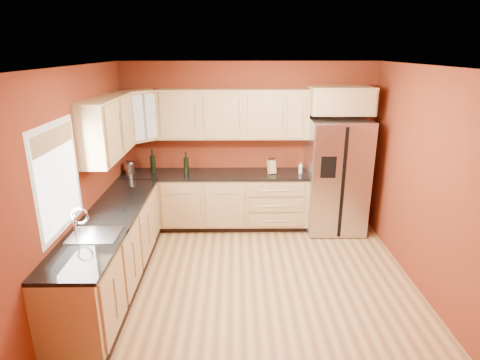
# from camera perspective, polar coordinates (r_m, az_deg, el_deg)

# --- Properties ---
(floor) EXTENTS (4.00, 4.00, 0.00)m
(floor) POSITION_cam_1_polar(r_m,az_deg,el_deg) (5.13, 1.90, -14.58)
(floor) COLOR #936038
(floor) RESTS_ON ground
(ceiling) EXTENTS (4.00, 4.00, 0.00)m
(ceiling) POSITION_cam_1_polar(r_m,az_deg,el_deg) (4.32, 2.27, 15.84)
(ceiling) COLOR silver
(ceiling) RESTS_ON wall_back
(wall_back) EXTENTS (4.00, 0.04, 2.60)m
(wall_back) POSITION_cam_1_polar(r_m,az_deg,el_deg) (6.48, 1.26, 5.02)
(wall_back) COLOR maroon
(wall_back) RESTS_ON floor
(wall_front) EXTENTS (4.00, 0.04, 2.60)m
(wall_front) POSITION_cam_1_polar(r_m,az_deg,el_deg) (2.75, 4.02, -14.32)
(wall_front) COLOR maroon
(wall_front) RESTS_ON floor
(wall_left) EXTENTS (0.04, 4.00, 2.60)m
(wall_left) POSITION_cam_1_polar(r_m,az_deg,el_deg) (4.89, -22.03, -0.74)
(wall_left) COLOR maroon
(wall_left) RESTS_ON floor
(wall_right) EXTENTS (0.04, 4.00, 2.60)m
(wall_right) POSITION_cam_1_polar(r_m,az_deg,el_deg) (5.06, 25.30, -0.56)
(wall_right) COLOR maroon
(wall_right) RESTS_ON floor
(base_cabinets_back) EXTENTS (2.90, 0.60, 0.88)m
(base_cabinets_back) POSITION_cam_1_polar(r_m,az_deg,el_deg) (6.46, -3.60, -3.07)
(base_cabinets_back) COLOR #A3844F
(base_cabinets_back) RESTS_ON floor
(base_cabinets_left) EXTENTS (0.60, 2.80, 0.88)m
(base_cabinets_left) POSITION_cam_1_polar(r_m,az_deg,el_deg) (5.12, -17.72, -9.89)
(base_cabinets_left) COLOR #A3844F
(base_cabinets_left) RESTS_ON floor
(countertop_back) EXTENTS (2.90, 0.62, 0.04)m
(countertop_back) POSITION_cam_1_polar(r_m,az_deg,el_deg) (6.30, -3.69, 0.81)
(countertop_back) COLOR black
(countertop_back) RESTS_ON base_cabinets_back
(countertop_left) EXTENTS (0.62, 2.80, 0.04)m
(countertop_left) POSITION_cam_1_polar(r_m,az_deg,el_deg) (4.93, -18.11, -5.15)
(countertop_left) COLOR black
(countertop_left) RESTS_ON base_cabinets_left
(upper_cabinets_back) EXTENTS (2.30, 0.33, 0.75)m
(upper_cabinets_back) POSITION_cam_1_polar(r_m,az_deg,el_deg) (6.22, -0.99, 9.38)
(upper_cabinets_back) COLOR #A3844F
(upper_cabinets_back) RESTS_ON wall_back
(upper_cabinets_left) EXTENTS (0.33, 1.35, 0.75)m
(upper_cabinets_left) POSITION_cam_1_polar(r_m,az_deg,el_deg) (5.37, -18.35, 7.08)
(upper_cabinets_left) COLOR #A3844F
(upper_cabinets_left) RESTS_ON wall_left
(corner_upper_cabinet) EXTENTS (0.67, 0.67, 0.75)m
(corner_upper_cabinet) POSITION_cam_1_polar(r_m,az_deg,el_deg) (6.23, -14.34, 8.84)
(corner_upper_cabinet) COLOR #A3844F
(corner_upper_cabinet) RESTS_ON wall_back
(over_fridge_cabinet) EXTENTS (0.92, 0.60, 0.40)m
(over_fridge_cabinet) POSITION_cam_1_polar(r_m,az_deg,el_deg) (6.25, 14.10, 10.98)
(over_fridge_cabinet) COLOR #A3844F
(over_fridge_cabinet) RESTS_ON wall_back
(refrigerator) EXTENTS (0.90, 0.75, 1.78)m
(refrigerator) POSITION_cam_1_polar(r_m,az_deg,el_deg) (6.42, 13.47, 0.58)
(refrigerator) COLOR #ACACB1
(refrigerator) RESTS_ON floor
(window) EXTENTS (0.03, 0.90, 1.00)m
(window) POSITION_cam_1_polar(r_m,az_deg,el_deg) (4.38, -24.44, 0.24)
(window) COLOR white
(window) RESTS_ON wall_left
(sink_faucet) EXTENTS (0.50, 0.42, 0.30)m
(sink_faucet) POSITION_cam_1_polar(r_m,az_deg,el_deg) (4.43, -20.18, -5.66)
(sink_faucet) COLOR silver
(sink_faucet) RESTS_ON countertop_left
(canister_left) EXTENTS (0.12, 0.12, 0.18)m
(canister_left) POSITION_cam_1_polar(r_m,az_deg,el_deg) (6.39, -15.46, 1.48)
(canister_left) COLOR #ACACB1
(canister_left) RESTS_ON countertop_back
(canister_right) EXTENTS (0.14, 0.14, 0.20)m
(canister_right) POSITION_cam_1_polar(r_m,az_deg,el_deg) (6.45, -15.32, 1.72)
(canister_right) COLOR #ACACB1
(canister_right) RESTS_ON countertop_back
(wine_bottle_a) EXTENTS (0.08, 0.08, 0.35)m
(wine_bottle_a) POSITION_cam_1_polar(r_m,az_deg,el_deg) (6.28, -7.66, 2.47)
(wine_bottle_a) COLOR black
(wine_bottle_a) RESTS_ON countertop_back
(wine_bottle_b) EXTENTS (0.09, 0.09, 0.37)m
(wine_bottle_b) POSITION_cam_1_polar(r_m,az_deg,el_deg) (6.41, -12.29, 2.66)
(wine_bottle_b) COLOR black
(wine_bottle_b) RESTS_ON countertop_back
(knife_block) EXTENTS (0.14, 0.13, 0.21)m
(knife_block) POSITION_cam_1_polar(r_m,az_deg,el_deg) (6.26, 4.51, 1.88)
(knife_block) COLOR tan
(knife_block) RESTS_ON countertop_back
(soap_dispenser) EXTENTS (0.07, 0.07, 0.17)m
(soap_dispenser) POSITION_cam_1_polar(r_m,az_deg,el_deg) (6.33, 8.60, 1.70)
(soap_dispenser) COLOR white
(soap_dispenser) RESTS_ON countertop_back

